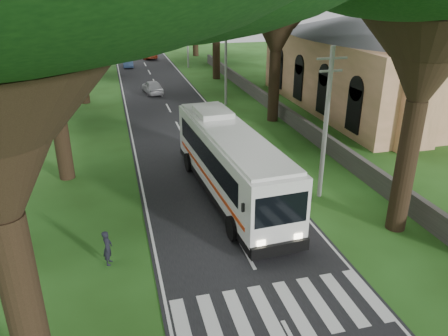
% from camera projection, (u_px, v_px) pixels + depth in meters
% --- Properties ---
extents(ground, '(140.00, 140.00, 0.00)m').
position_uv_depth(ground, '(259.00, 278.00, 17.28)').
color(ground, '#204413').
rests_on(ground, ground).
extents(road, '(8.00, 120.00, 0.04)m').
position_uv_depth(road, '(170.00, 111.00, 39.52)').
color(road, black).
rests_on(road, ground).
extents(crosswalk, '(8.00, 3.00, 0.01)m').
position_uv_depth(crosswalk, '(277.00, 312.00, 15.50)').
color(crosswalk, silver).
rests_on(crosswalk, ground).
extents(property_wall, '(0.35, 50.00, 1.20)m').
position_uv_depth(property_wall, '(268.00, 101.00, 40.48)').
color(property_wall, '#383533').
rests_on(property_wall, ground).
extents(church, '(14.00, 24.00, 11.60)m').
position_uv_depth(church, '(373.00, 54.00, 38.65)').
color(church, tan).
rests_on(church, ground).
extents(pole_near, '(1.60, 0.24, 8.00)m').
position_uv_depth(pole_near, '(326.00, 123.00, 22.25)').
color(pole_near, gray).
rests_on(pole_near, ground).
extents(pole_mid, '(1.60, 0.24, 8.00)m').
position_uv_depth(pole_mid, '(226.00, 60.00, 40.04)').
color(pole_mid, gray).
rests_on(pole_mid, ground).
extents(pole_far, '(1.60, 0.24, 8.00)m').
position_uv_depth(pole_far, '(187.00, 36.00, 57.84)').
color(pole_far, gray).
rests_on(pole_far, ground).
extents(coach_bus, '(3.57, 12.78, 3.73)m').
position_uv_depth(coach_bus, '(230.00, 161.00, 23.18)').
color(coach_bus, silver).
rests_on(coach_bus, ground).
extents(distant_car_a, '(2.14, 4.24, 1.39)m').
position_uv_depth(distant_car_a, '(152.00, 87.00, 45.38)').
color(distant_car_a, '#9E9EA3').
rests_on(distant_car_a, road).
extents(distant_car_b, '(1.41, 3.84, 1.25)m').
position_uv_depth(distant_car_b, '(128.00, 62.00, 59.64)').
color(distant_car_b, navy).
rests_on(distant_car_b, road).
extents(distant_car_c, '(3.16, 5.36, 1.46)m').
position_uv_depth(distant_car_c, '(147.00, 53.00, 66.29)').
color(distant_car_c, maroon).
rests_on(distant_car_c, road).
extents(pedestrian, '(0.48, 0.63, 1.53)m').
position_uv_depth(pedestrian, '(108.00, 248.00, 17.86)').
color(pedestrian, black).
rests_on(pedestrian, ground).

